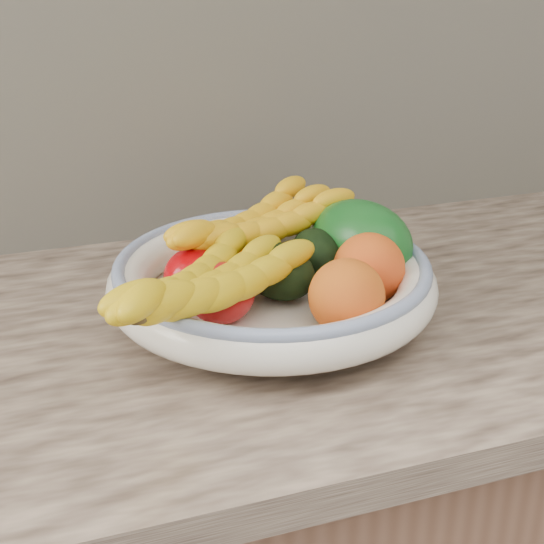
% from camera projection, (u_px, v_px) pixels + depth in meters
% --- Properties ---
extents(fruit_bowl, '(0.39, 0.39, 0.08)m').
position_uv_depth(fruit_bowl, '(272.00, 281.00, 0.90)').
color(fruit_bowl, white).
rests_on(fruit_bowl, kitchen_counter).
extents(clementine_back_left, '(0.08, 0.08, 0.05)m').
position_uv_depth(clementine_back_left, '(231.00, 246.00, 0.99)').
color(clementine_back_left, '#F85405').
rests_on(clementine_back_left, fruit_bowl).
extents(clementine_back_right, '(0.06, 0.06, 0.05)m').
position_uv_depth(clementine_back_right, '(256.00, 242.00, 1.00)').
color(clementine_back_right, '#DB6604').
rests_on(clementine_back_right, fruit_bowl).
extents(clementine_back_mid, '(0.06, 0.06, 0.04)m').
position_uv_depth(clementine_back_mid, '(243.00, 253.00, 0.97)').
color(clementine_back_mid, orange).
rests_on(clementine_back_mid, fruit_bowl).
extents(tomato_left, '(0.08, 0.08, 0.06)m').
position_uv_depth(tomato_left, '(194.00, 275.00, 0.88)').
color(tomato_left, '#B10208').
rests_on(tomato_left, fruit_bowl).
extents(tomato_near_left, '(0.09, 0.09, 0.07)m').
position_uv_depth(tomato_near_left, '(221.00, 293.00, 0.84)').
color(tomato_near_left, '#B20F10').
rests_on(tomato_near_left, fruit_bowl).
extents(avocado_center, '(0.11, 0.12, 0.07)m').
position_uv_depth(avocado_center, '(278.00, 271.00, 0.89)').
color(avocado_center, black).
rests_on(avocado_center, fruit_bowl).
extents(avocado_right, '(0.07, 0.10, 0.06)m').
position_uv_depth(avocado_right, '(316.00, 255.00, 0.93)').
color(avocado_right, black).
rests_on(avocado_right, fruit_bowl).
extents(green_mango, '(0.17, 0.18, 0.13)m').
position_uv_depth(green_mango, '(361.00, 241.00, 0.94)').
color(green_mango, '#0D4A15').
rests_on(green_mango, fruit_bowl).
extents(peach_front, '(0.10, 0.10, 0.08)m').
position_uv_depth(peach_front, '(347.00, 296.00, 0.82)').
color(peach_front, orange).
rests_on(peach_front, fruit_bowl).
extents(peach_right, '(0.09, 0.09, 0.08)m').
position_uv_depth(peach_right, '(369.00, 269.00, 0.89)').
color(peach_right, orange).
rests_on(peach_right, fruit_bowl).
extents(banana_bunch_back, '(0.31, 0.23, 0.08)m').
position_uv_depth(banana_bunch_back, '(256.00, 231.00, 0.94)').
color(banana_bunch_back, yellow).
rests_on(banana_bunch_back, fruit_bowl).
extents(banana_bunch_front, '(0.31, 0.29, 0.08)m').
position_uv_depth(banana_bunch_front, '(206.00, 292.00, 0.79)').
color(banana_bunch_front, yellow).
rests_on(banana_bunch_front, fruit_bowl).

